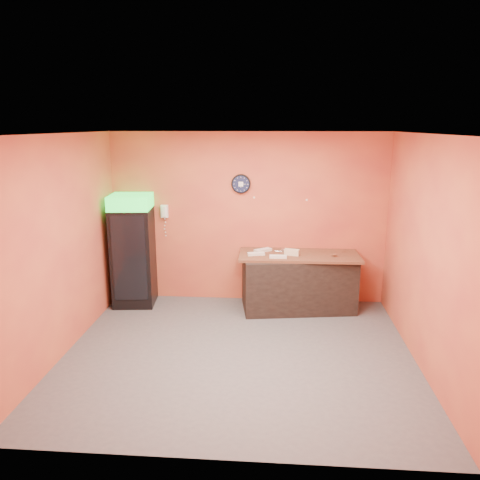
# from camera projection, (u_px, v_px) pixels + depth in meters

# --- Properties ---
(floor) EXTENTS (4.50, 4.50, 0.00)m
(floor) POSITION_uv_depth(u_px,v_px,m) (238.00, 353.00, 6.10)
(floor) COLOR #47474C
(floor) RESTS_ON ground
(back_wall) EXTENTS (4.50, 0.02, 2.80)m
(back_wall) POSITION_uv_depth(u_px,v_px,m) (248.00, 218.00, 7.70)
(back_wall) COLOR #D3673B
(back_wall) RESTS_ON floor
(left_wall) EXTENTS (0.02, 4.00, 2.80)m
(left_wall) POSITION_uv_depth(u_px,v_px,m) (62.00, 246.00, 5.93)
(left_wall) COLOR #D3673B
(left_wall) RESTS_ON floor
(right_wall) EXTENTS (0.02, 4.00, 2.80)m
(right_wall) POSITION_uv_depth(u_px,v_px,m) (425.00, 254.00, 5.59)
(right_wall) COLOR #D3673B
(right_wall) RESTS_ON floor
(ceiling) EXTENTS (4.50, 4.00, 0.02)m
(ceiling) POSITION_uv_depth(u_px,v_px,m) (238.00, 134.00, 5.42)
(ceiling) COLOR white
(ceiling) RESTS_ON back_wall
(beverage_cooler) EXTENTS (0.70, 0.71, 1.82)m
(beverage_cooler) POSITION_uv_depth(u_px,v_px,m) (132.00, 252.00, 7.58)
(beverage_cooler) COLOR black
(beverage_cooler) RESTS_ON floor
(prep_counter) EXTENTS (1.84, 1.02, 0.87)m
(prep_counter) POSITION_uv_depth(u_px,v_px,m) (298.00, 283.00, 7.49)
(prep_counter) COLOR black
(prep_counter) RESTS_ON floor
(wall_clock) EXTENTS (0.31, 0.06, 0.31)m
(wall_clock) POSITION_uv_depth(u_px,v_px,m) (241.00, 184.00, 7.54)
(wall_clock) COLOR black
(wall_clock) RESTS_ON back_wall
(wall_phone) EXTENTS (0.12, 0.10, 0.21)m
(wall_phone) POSITION_uv_depth(u_px,v_px,m) (164.00, 211.00, 7.72)
(wall_phone) COLOR white
(wall_phone) RESTS_ON back_wall
(butcher_paper) EXTENTS (1.91, 0.83, 0.04)m
(butcher_paper) POSITION_uv_depth(u_px,v_px,m) (299.00, 255.00, 7.38)
(butcher_paper) COLOR brown
(butcher_paper) RESTS_ON prep_counter
(sub_roll_stack) EXTENTS (0.24, 0.14, 0.10)m
(sub_roll_stack) POSITION_uv_depth(u_px,v_px,m) (292.00, 252.00, 7.30)
(sub_roll_stack) COLOR beige
(sub_roll_stack) RESTS_ON butcher_paper
(wrapped_sandwich_left) EXTENTS (0.28, 0.17, 0.04)m
(wrapped_sandwich_left) POSITION_uv_depth(u_px,v_px,m) (256.00, 254.00, 7.32)
(wrapped_sandwich_left) COLOR silver
(wrapped_sandwich_left) RESTS_ON butcher_paper
(wrapped_sandwich_mid) EXTENTS (0.26, 0.11, 0.04)m
(wrapped_sandwich_mid) POSITION_uv_depth(u_px,v_px,m) (278.00, 257.00, 7.17)
(wrapped_sandwich_mid) COLOR silver
(wrapped_sandwich_mid) RESTS_ON butcher_paper
(wrapped_sandwich_right) EXTENTS (0.30, 0.26, 0.04)m
(wrapped_sandwich_right) POSITION_uv_depth(u_px,v_px,m) (263.00, 250.00, 7.53)
(wrapped_sandwich_right) COLOR silver
(wrapped_sandwich_right) RESTS_ON butcher_paper
(kitchen_tool) EXTENTS (0.05, 0.05, 0.05)m
(kitchen_tool) POSITION_uv_depth(u_px,v_px,m) (283.00, 250.00, 7.50)
(kitchen_tool) COLOR silver
(kitchen_tool) RESTS_ON butcher_paper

